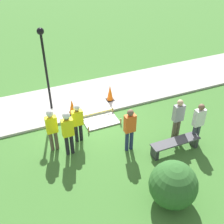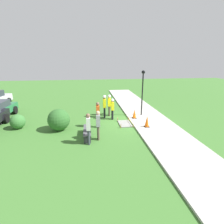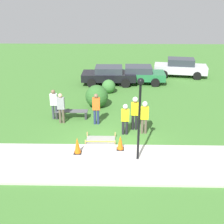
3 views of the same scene
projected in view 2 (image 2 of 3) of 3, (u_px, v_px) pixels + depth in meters
ground_plane at (130, 122)px, 13.22m from camera, size 60.00×60.00×0.00m
sidewalk at (150, 120)px, 13.40m from camera, size 28.00×3.03×0.10m
wet_concrete_patch at (125, 124)px, 12.75m from camera, size 1.47×0.91×0.27m
traffic_cone_near_patch at (147, 121)px, 11.88m from camera, size 0.34×0.34×0.77m
traffic_cone_far_patch at (134, 114)px, 13.66m from camera, size 0.34×0.34×0.70m
park_bench at (87, 132)px, 10.55m from camera, size 1.89×0.44×0.49m
worker_supervisor at (112, 107)px, 13.53m from camera, size 0.40×0.24×1.67m
worker_assistant at (104, 104)px, 13.91m from camera, size 0.40×0.27×1.85m
worker_trainee at (109, 103)px, 14.42m from camera, size 0.40×0.26×1.78m
bystander_in_orange_shirt at (98, 113)px, 11.88m from camera, size 0.40×0.23×1.79m
bystander_in_gray_shirt at (88, 127)px, 9.47m from camera, size 0.40×0.23×1.78m
bystander_in_white_shirt at (98, 124)px, 10.02m from camera, size 0.40×0.23×1.75m
lamppost_near at (143, 86)px, 13.88m from camera, size 0.28×0.28×3.63m
shrub_rounded_near at (59, 120)px, 11.48m from camera, size 1.44×1.44×1.44m
shrub_rounded_mid at (18, 122)px, 11.82m from camera, size 0.99×0.99×0.99m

